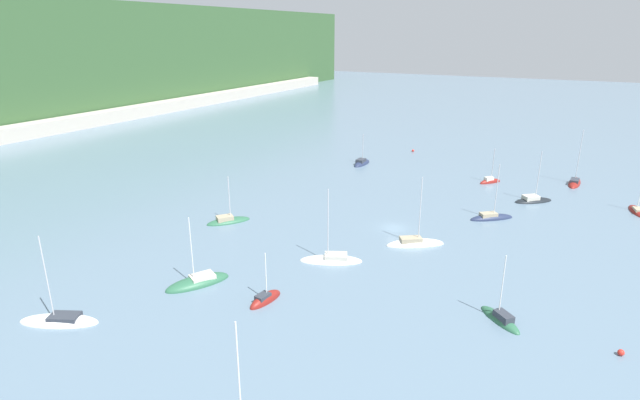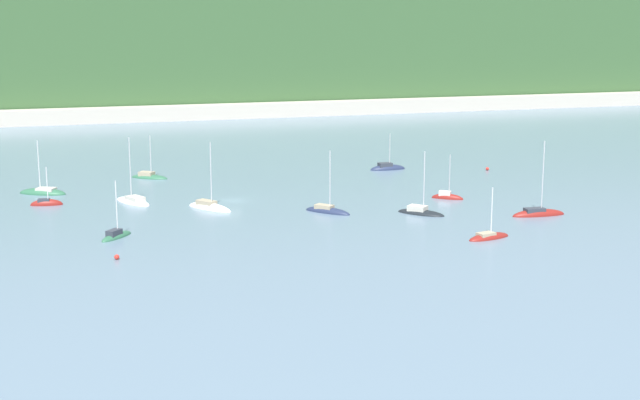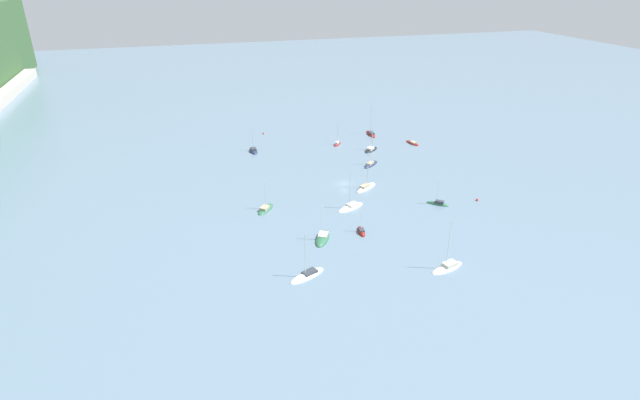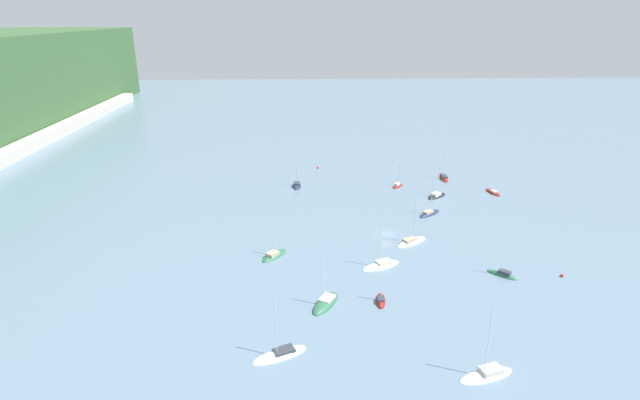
# 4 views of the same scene
# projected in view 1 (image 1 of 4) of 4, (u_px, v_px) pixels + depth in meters

# --- Properties ---
(ground_plane) EXTENTS (600.00, 600.00, 0.00)m
(ground_plane) POSITION_uv_depth(u_px,v_px,m) (394.00, 228.00, 81.36)
(ground_plane) COLOR slate
(sailboat_0) EXTENTS (7.05, 7.56, 10.29)m
(sailboat_0) POSITION_uv_depth(u_px,v_px,m) (533.00, 201.00, 94.09)
(sailboat_0) COLOR black
(sailboat_0) RESTS_ON ground_plane
(sailboat_1) EXTENTS (8.63, 2.81, 12.32)m
(sailboat_1) POSITION_uv_depth(u_px,v_px,m) (574.00, 183.00, 105.01)
(sailboat_1) COLOR maroon
(sailboat_1) RESTS_ON ground_plane
(sailboat_2) EXTENTS (7.29, 2.58, 8.12)m
(sailboat_2) POSITION_uv_depth(u_px,v_px,m) (362.00, 164.00, 120.53)
(sailboat_2) COLOR #232D4C
(sailboat_2) RESTS_ON ground_plane
(sailboat_3) EXTENTS (5.09, 4.45, 8.21)m
(sailboat_3) POSITION_uv_depth(u_px,v_px,m) (490.00, 182.00, 105.77)
(sailboat_3) COLOR maroon
(sailboat_3) RESTS_ON ground_plane
(sailboat_4) EXTENTS (6.65, 7.41, 10.44)m
(sailboat_4) POSITION_uv_depth(u_px,v_px,m) (491.00, 218.00, 85.39)
(sailboat_4) COLOR #232D4C
(sailboat_4) RESTS_ON ground_plane
(sailboat_5) EXTENTS (6.35, 9.13, 11.30)m
(sailboat_5) POSITION_uv_depth(u_px,v_px,m) (331.00, 260.00, 69.70)
(sailboat_5) COLOR white
(sailboat_5) RESTS_ON ground_plane
(sailboat_7) EXTENTS (7.49, 6.57, 8.65)m
(sailboat_7) POSITION_uv_depth(u_px,v_px,m) (228.00, 221.00, 83.95)
(sailboat_7) COLOR #2D6647
(sailboat_7) RESTS_ON ground_plane
(sailboat_8) EXTENTS (7.03, 3.60, 7.70)m
(sailboat_8) POSITION_uv_depth(u_px,v_px,m) (637.00, 212.00, 88.57)
(sailboat_8) COLOR maroon
(sailboat_8) RESTS_ON ground_plane
(sailboat_9) EXTENTS (6.94, 8.66, 11.51)m
(sailboat_9) POSITION_uv_depth(u_px,v_px,m) (415.00, 244.00, 74.98)
(sailboat_9) COLOR white
(sailboat_9) RESTS_ON ground_plane
(sailboat_10) EXTENTS (6.19, 9.16, 11.13)m
(sailboat_10) POSITION_uv_depth(u_px,v_px,m) (60.00, 322.00, 55.06)
(sailboat_10) COLOR white
(sailboat_10) RESTS_ON ground_plane
(sailboat_11) EXTENTS (5.41, 5.73, 8.44)m
(sailboat_11) POSITION_uv_depth(u_px,v_px,m) (500.00, 320.00, 55.34)
(sailboat_11) COLOR #2D6647
(sailboat_11) RESTS_ON ground_plane
(sailboat_12) EXTENTS (8.76, 6.67, 10.10)m
(sailboat_12) POSITION_uv_depth(u_px,v_px,m) (198.00, 283.00, 63.47)
(sailboat_12) COLOR #2D6647
(sailboat_12) RESTS_ON ground_plane
(sailboat_13) EXTENTS (5.26, 2.39, 7.14)m
(sailboat_13) POSITION_uv_depth(u_px,v_px,m) (265.00, 300.00, 59.40)
(sailboat_13) COLOR maroon
(sailboat_13) RESTS_ON ground_plane
(mooring_buoy_0) EXTENTS (0.64, 0.64, 0.64)m
(mooring_buoy_0) POSITION_uv_depth(u_px,v_px,m) (413.00, 151.00, 132.70)
(mooring_buoy_0) COLOR red
(mooring_buoy_0) RESTS_ON ground_plane
(mooring_buoy_1) EXTENTS (0.65, 0.65, 0.65)m
(mooring_buoy_1) POSITION_uv_depth(u_px,v_px,m) (621.00, 353.00, 49.36)
(mooring_buoy_1) COLOR red
(mooring_buoy_1) RESTS_ON ground_plane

